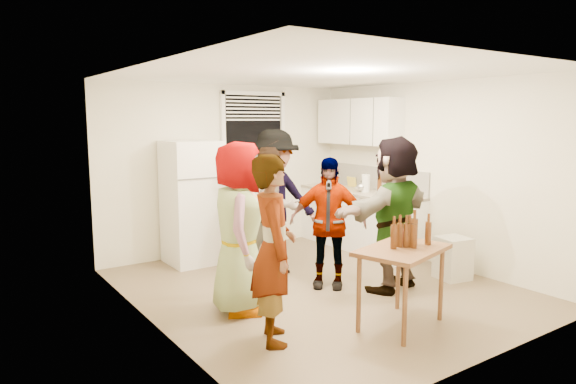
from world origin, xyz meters
TOP-DOWN VIEW (x-y plane):
  - room at (0.00, 0.00)m, footprint 4.00×4.50m
  - window at (0.45, 2.21)m, footprint 1.12×0.10m
  - refrigerator at (-0.75, 1.88)m, footprint 0.70×0.70m
  - counter_lower at (1.70, 1.15)m, footprint 0.60×2.20m
  - countertop at (1.70, 1.15)m, footprint 0.64×2.22m
  - backsplash at (1.99, 1.15)m, footprint 0.03×2.20m
  - upper_cabinets at (1.83, 1.35)m, footprint 0.34×1.60m
  - kettle at (1.65, 1.06)m, footprint 0.26×0.24m
  - paper_towel at (1.68, 1.00)m, footprint 0.12×0.12m
  - wine_bottle at (1.75, 1.98)m, footprint 0.07×0.07m
  - beer_bottle_counter at (1.60, 0.63)m, footprint 0.07×0.07m
  - blue_cup at (1.55, 0.31)m, footprint 0.10×0.10m
  - picture_frame at (1.92, 1.58)m, footprint 0.02×0.19m
  - trash_bin at (1.61, -0.68)m, footprint 0.42×0.42m
  - serving_table at (-0.04, -1.34)m, footprint 1.05×0.84m
  - beer_bottle_table at (0.15, -1.31)m, footprint 0.07×0.07m
  - red_cup at (0.11, -1.22)m, footprint 0.10×0.10m
  - guest_grey at (-1.13, -0.10)m, footprint 1.97×1.62m
  - guest_stripe at (-1.24, -0.91)m, footprint 1.80×1.29m
  - guest_back_left at (-0.17, 0.74)m, footprint 1.07×1.76m
  - guest_back_right at (0.02, 0.99)m, footprint 1.50×2.04m
  - guest_black at (0.13, -0.00)m, footprint 1.74×1.75m
  - guest_orange at (0.71, -0.51)m, footprint 1.99×2.09m

SIDE VIEW (x-z plane):
  - room at x=0.00m, z-range -1.25..1.25m
  - serving_table at x=-0.04m, z-range -0.39..0.39m
  - guest_grey at x=-1.13m, z-range -0.28..0.28m
  - guest_stripe at x=-1.24m, z-range -0.20..0.20m
  - guest_back_left at x=-0.17m, z-range -0.31..0.31m
  - guest_back_right at x=0.02m, z-range -0.35..0.35m
  - guest_black at x=0.13m, z-range -0.19..0.19m
  - guest_orange at x=0.71m, z-range -0.27..0.27m
  - trash_bin at x=1.61m, z-range -0.01..0.51m
  - counter_lower at x=1.70m, z-range 0.00..0.86m
  - beer_bottle_table at x=0.15m, z-range 0.65..0.91m
  - red_cup at x=0.11m, z-range 0.71..0.84m
  - refrigerator at x=-0.75m, z-range 0.00..1.70m
  - countertop at x=1.70m, z-range 0.86..0.90m
  - kettle at x=1.65m, z-range 0.81..0.99m
  - paper_towel at x=1.68m, z-range 0.77..1.03m
  - wine_bottle at x=1.75m, z-range 0.75..1.05m
  - blue_cup at x=1.55m, z-range 0.83..0.97m
  - beer_bottle_counter at x=1.60m, z-range 0.78..1.02m
  - picture_frame at x=1.92m, z-range 0.90..1.06m
  - backsplash at x=1.99m, z-range 0.90..1.26m
  - window at x=0.45m, z-range 1.32..2.38m
  - upper_cabinets at x=1.83m, z-range 1.60..2.30m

